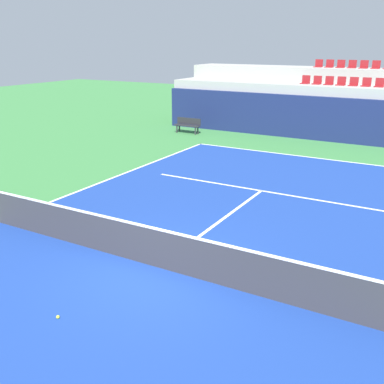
% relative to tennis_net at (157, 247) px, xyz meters
% --- Properties ---
extents(ground_plane, '(80.00, 80.00, 0.00)m').
position_rel_tennis_net_xyz_m(ground_plane, '(0.00, 0.00, -0.51)').
color(ground_plane, '#387A3D').
extents(court_surface, '(11.00, 24.00, 0.01)m').
position_rel_tennis_net_xyz_m(court_surface, '(0.00, 0.00, -0.50)').
color(court_surface, navy).
rests_on(court_surface, ground_plane).
extents(baseline_far, '(11.00, 0.10, 0.00)m').
position_rel_tennis_net_xyz_m(baseline_far, '(0.00, 11.95, -0.50)').
color(baseline_far, white).
rests_on(baseline_far, court_surface).
extents(service_line_far, '(8.26, 0.10, 0.00)m').
position_rel_tennis_net_xyz_m(service_line_far, '(0.00, 6.40, -0.50)').
color(service_line_far, white).
rests_on(service_line_far, court_surface).
extents(centre_service_line, '(0.10, 6.40, 0.00)m').
position_rel_tennis_net_xyz_m(centre_service_line, '(0.00, 3.20, -0.50)').
color(centre_service_line, white).
rests_on(centre_service_line, court_surface).
extents(back_wall, '(19.01, 0.30, 2.24)m').
position_rel_tennis_net_xyz_m(back_wall, '(0.00, 15.85, 0.61)').
color(back_wall, navy).
rests_on(back_wall, ground_plane).
extents(stands_tier_lower, '(19.01, 2.40, 2.72)m').
position_rel_tennis_net_xyz_m(stands_tier_lower, '(0.00, 17.20, 0.85)').
color(stands_tier_lower, '#9E9E99').
rests_on(stands_tier_lower, ground_plane).
extents(stands_tier_upper, '(19.01, 2.40, 3.48)m').
position_rel_tennis_net_xyz_m(stands_tier_upper, '(0.00, 19.60, 1.23)').
color(stands_tier_upper, '#9E9E99').
rests_on(stands_tier_upper, ground_plane).
extents(seating_row_lower, '(4.22, 0.44, 0.44)m').
position_rel_tennis_net_xyz_m(seating_row_lower, '(0.00, 17.30, 2.34)').
color(seating_row_lower, maroon).
rests_on(seating_row_lower, stands_tier_lower).
extents(seating_row_upper, '(4.22, 0.44, 0.44)m').
position_rel_tennis_net_xyz_m(seating_row_upper, '(0.00, 19.70, 3.10)').
color(seating_row_upper, maroon).
rests_on(seating_row_upper, stands_tier_upper).
extents(tennis_net, '(11.08, 0.08, 1.07)m').
position_rel_tennis_net_xyz_m(tennis_net, '(0.00, 0.00, 0.00)').
color(tennis_net, black).
rests_on(tennis_net, court_surface).
extents(player_bench, '(1.50, 0.40, 0.85)m').
position_rel_tennis_net_xyz_m(player_bench, '(-7.43, 14.09, -0.00)').
color(player_bench, '#232328').
rests_on(player_bench, ground_plane).
extents(tennis_ball_0, '(0.07, 0.07, 0.07)m').
position_rel_tennis_net_xyz_m(tennis_ball_0, '(-0.48, -2.60, -0.47)').
color(tennis_ball_0, '#CCE033').
rests_on(tennis_ball_0, court_surface).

